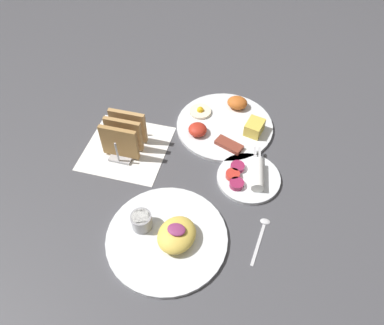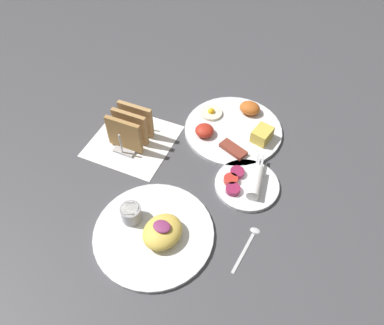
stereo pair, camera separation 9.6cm
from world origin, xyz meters
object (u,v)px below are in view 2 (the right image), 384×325
at_px(plate_breakfast, 234,128).
at_px(plate_condiments, 247,184).
at_px(plate_foreground, 154,231).
at_px(toast_rack, 130,128).

distance_m(plate_breakfast, plate_condiments, 0.20).
xyz_separation_m(plate_foreground, toast_rack, (-0.19, 0.24, 0.04)).
bearing_deg(plate_breakfast, toast_rack, -148.19).
distance_m(plate_breakfast, toast_rack, 0.29).
xyz_separation_m(plate_breakfast, plate_condiments, (0.10, -0.18, 0.00)).
relative_size(plate_breakfast, plate_condiments, 1.55).
bearing_deg(plate_foreground, plate_breakfast, 81.84).
distance_m(plate_condiments, toast_rack, 0.35).
relative_size(plate_foreground, toast_rack, 2.38).
bearing_deg(toast_rack, plate_condiments, -4.26).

